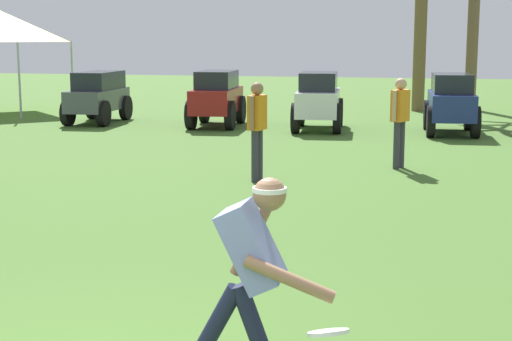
{
  "coord_description": "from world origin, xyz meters",
  "views": [
    {
      "loc": [
        2.08,
        -3.66,
        2.27
      ],
      "look_at": [
        0.25,
        4.09,
        0.9
      ],
      "focal_mm": 55.0,
      "sensor_mm": 36.0,
      "label": 1
    }
  ],
  "objects_px": {
    "parked_car_slot_c": "(318,99)",
    "palm_tree_left_of_centre": "(474,5)",
    "parked_car_slot_a": "(98,95)",
    "parked_car_slot_d": "(451,102)",
    "frisbee_in_flight": "(328,332)",
    "palm_tree_far_left": "(422,2)",
    "frisbee_thrower": "(250,272)",
    "teammate_near_sideline": "(400,114)",
    "teammate_deep": "(257,122)",
    "parked_car_slot_b": "(217,97)"
  },
  "relations": [
    {
      "from": "parked_car_slot_c",
      "to": "parked_car_slot_d",
      "type": "bearing_deg",
      "value": -0.96
    },
    {
      "from": "teammate_deep",
      "to": "palm_tree_left_of_centre",
      "type": "height_order",
      "value": "palm_tree_left_of_centre"
    },
    {
      "from": "parked_car_slot_d",
      "to": "palm_tree_far_left",
      "type": "relative_size",
      "value": 0.42
    },
    {
      "from": "parked_car_slot_a",
      "to": "parked_car_slot_b",
      "type": "xyz_separation_m",
      "value": [
        3.3,
        -0.1,
        0.02
      ]
    },
    {
      "from": "teammate_near_sideline",
      "to": "teammate_deep",
      "type": "bearing_deg",
      "value": -140.31
    },
    {
      "from": "teammate_near_sideline",
      "to": "parked_car_slot_c",
      "type": "bearing_deg",
      "value": 112.77
    },
    {
      "from": "parked_car_slot_a",
      "to": "parked_car_slot_b",
      "type": "relative_size",
      "value": 1.01
    },
    {
      "from": "teammate_near_sideline",
      "to": "teammate_deep",
      "type": "relative_size",
      "value": 1.0
    },
    {
      "from": "parked_car_slot_a",
      "to": "parked_car_slot_c",
      "type": "xyz_separation_m",
      "value": [
        5.92,
        -0.26,
        0.02
      ]
    },
    {
      "from": "frisbee_in_flight",
      "to": "parked_car_slot_c",
      "type": "height_order",
      "value": "parked_car_slot_c"
    },
    {
      "from": "frisbee_thrower",
      "to": "teammate_deep",
      "type": "height_order",
      "value": "teammate_deep"
    },
    {
      "from": "teammate_near_sideline",
      "to": "parked_car_slot_c",
      "type": "height_order",
      "value": "teammate_near_sideline"
    },
    {
      "from": "teammate_deep",
      "to": "parked_car_slot_d",
      "type": "relative_size",
      "value": 0.65
    },
    {
      "from": "teammate_deep",
      "to": "parked_car_slot_d",
      "type": "height_order",
      "value": "teammate_deep"
    },
    {
      "from": "palm_tree_far_left",
      "to": "teammate_deep",
      "type": "bearing_deg",
      "value": -99.53
    },
    {
      "from": "parked_car_slot_c",
      "to": "palm_tree_left_of_centre",
      "type": "xyz_separation_m",
      "value": [
        3.79,
        6.4,
        2.46
      ]
    },
    {
      "from": "teammate_deep",
      "to": "parked_car_slot_c",
      "type": "xyz_separation_m",
      "value": [
        -0.13,
        7.09,
        -0.2
      ]
    },
    {
      "from": "frisbee_in_flight",
      "to": "parked_car_slot_b",
      "type": "bearing_deg",
      "value": 108.6
    },
    {
      "from": "palm_tree_left_of_centre",
      "to": "palm_tree_far_left",
      "type": "bearing_deg",
      "value": -149.28
    },
    {
      "from": "parked_car_slot_a",
      "to": "teammate_deep",
      "type": "bearing_deg",
      "value": -50.53
    },
    {
      "from": "frisbee_in_flight",
      "to": "parked_car_slot_a",
      "type": "relative_size",
      "value": 0.15
    },
    {
      "from": "frisbee_thrower",
      "to": "teammate_near_sideline",
      "type": "distance_m",
      "value": 8.99
    },
    {
      "from": "frisbee_in_flight",
      "to": "palm_tree_far_left",
      "type": "relative_size",
      "value": 0.06
    },
    {
      "from": "palm_tree_far_left",
      "to": "palm_tree_left_of_centre",
      "type": "xyz_separation_m",
      "value": [
        1.55,
        0.92,
        -0.07
      ]
    },
    {
      "from": "frisbee_thrower",
      "to": "frisbee_in_flight",
      "type": "relative_size",
      "value": 3.95
    },
    {
      "from": "teammate_deep",
      "to": "parked_car_slot_c",
      "type": "height_order",
      "value": "teammate_deep"
    },
    {
      "from": "frisbee_in_flight",
      "to": "teammate_deep",
      "type": "distance_m",
      "value": 7.74
    },
    {
      "from": "frisbee_thrower",
      "to": "teammate_near_sideline",
      "type": "xyz_separation_m",
      "value": [
        0.46,
        8.98,
        0.15
      ]
    },
    {
      "from": "frisbee_in_flight",
      "to": "parked_car_slot_d",
      "type": "distance_m",
      "value": 14.48
    },
    {
      "from": "frisbee_in_flight",
      "to": "palm_tree_left_of_centre",
      "type": "xyz_separation_m",
      "value": [
        1.48,
        20.9,
        2.69
      ]
    },
    {
      "from": "frisbee_thrower",
      "to": "palm_tree_far_left",
      "type": "height_order",
      "value": "palm_tree_far_left"
    },
    {
      "from": "palm_tree_far_left",
      "to": "frisbee_thrower",
      "type": "bearing_deg",
      "value": -91.33
    },
    {
      "from": "parked_car_slot_a",
      "to": "palm_tree_far_left",
      "type": "distance_m",
      "value": 10.02
    },
    {
      "from": "frisbee_in_flight",
      "to": "parked_car_slot_a",
      "type": "height_order",
      "value": "parked_car_slot_a"
    },
    {
      "from": "parked_car_slot_d",
      "to": "palm_tree_left_of_centre",
      "type": "height_order",
      "value": "palm_tree_left_of_centre"
    },
    {
      "from": "frisbee_in_flight",
      "to": "palm_tree_far_left",
      "type": "distance_m",
      "value": 20.17
    },
    {
      "from": "parked_car_slot_b",
      "to": "parked_car_slot_c",
      "type": "distance_m",
      "value": 2.63
    },
    {
      "from": "frisbee_in_flight",
      "to": "teammate_deep",
      "type": "height_order",
      "value": "teammate_deep"
    },
    {
      "from": "frisbee_in_flight",
      "to": "palm_tree_left_of_centre",
      "type": "bearing_deg",
      "value": 85.96
    },
    {
      "from": "parked_car_slot_c",
      "to": "palm_tree_far_left",
      "type": "distance_m",
      "value": 6.44
    },
    {
      "from": "parked_car_slot_a",
      "to": "palm_tree_left_of_centre",
      "type": "height_order",
      "value": "palm_tree_left_of_centre"
    },
    {
      "from": "frisbee_in_flight",
      "to": "palm_tree_left_of_centre",
      "type": "relative_size",
      "value": 0.07
    },
    {
      "from": "parked_car_slot_c",
      "to": "frisbee_in_flight",
      "type": "bearing_deg",
      "value": -80.95
    },
    {
      "from": "frisbee_in_flight",
      "to": "palm_tree_left_of_centre",
      "type": "height_order",
      "value": "palm_tree_left_of_centre"
    },
    {
      "from": "parked_car_slot_a",
      "to": "parked_car_slot_d",
      "type": "bearing_deg",
      "value": -1.98
    },
    {
      "from": "frisbee_thrower",
      "to": "parked_car_slot_d",
      "type": "xyz_separation_m",
      "value": [
        1.37,
        14.26,
        -0.05
      ]
    },
    {
      "from": "teammate_deep",
      "to": "parked_car_slot_c",
      "type": "bearing_deg",
      "value": 91.03
    },
    {
      "from": "frisbee_thrower",
      "to": "parked_car_slot_b",
      "type": "height_order",
      "value": "frisbee_thrower"
    },
    {
      "from": "parked_car_slot_c",
      "to": "teammate_near_sideline",
      "type": "bearing_deg",
      "value": -67.23
    },
    {
      "from": "parked_car_slot_b",
      "to": "parked_car_slot_a",
      "type": "bearing_deg",
      "value": 178.34
    }
  ]
}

